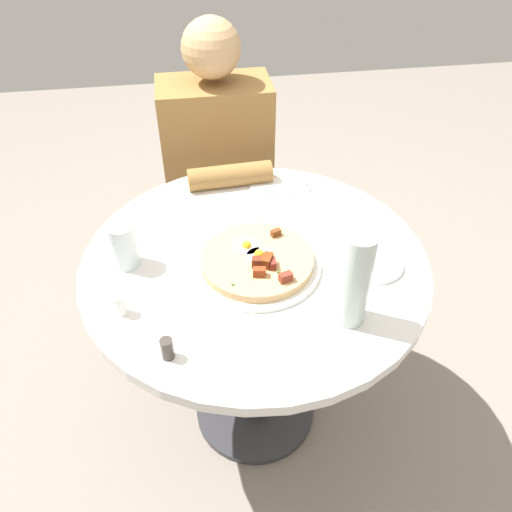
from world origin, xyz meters
TOP-DOWN VIEW (x-y plane):
  - ground_plane at (0.00, 0.00)m, footprint 6.00×6.00m
  - dining_table at (0.00, 0.00)m, footprint 0.91×0.91m
  - person_seated at (-0.04, 0.63)m, footprint 0.38×0.46m
  - pizza_plate at (0.00, -0.04)m, footprint 0.33×0.33m
  - breakfast_pizza at (0.00, -0.04)m, footprint 0.29×0.29m
  - bread_plate at (0.30, -0.08)m, footprint 0.15×0.15m
  - napkin at (0.13, 0.30)m, footprint 0.18×0.15m
  - fork at (0.13, 0.28)m, footprint 0.18×0.02m
  - knife at (0.12, 0.31)m, footprint 0.18×0.02m
  - water_glass at (-0.33, 0.02)m, footprint 0.07×0.07m
  - water_bottle at (0.18, -0.24)m, footprint 0.07×0.07m
  - salt_shaker at (-0.33, -0.15)m, footprint 0.03×0.03m
  - pepper_shaker at (-0.23, -0.29)m, footprint 0.03×0.03m

SIDE VIEW (x-z plane):
  - ground_plane at x=0.00m, z-range 0.00..0.00m
  - person_seated at x=-0.04m, z-range -0.06..1.07m
  - dining_table at x=0.00m, z-range 0.19..0.90m
  - napkin at x=0.13m, z-range 0.71..0.72m
  - bread_plate at x=0.30m, z-range 0.71..0.72m
  - pizza_plate at x=0.00m, z-range 0.71..0.73m
  - fork at x=0.13m, z-range 0.72..0.72m
  - knife at x=0.12m, z-range 0.72..0.72m
  - breakfast_pizza at x=0.00m, z-range 0.71..0.76m
  - pepper_shaker at x=-0.23m, z-range 0.71..0.77m
  - salt_shaker at x=-0.33m, z-range 0.71..0.77m
  - water_glass at x=-0.33m, z-range 0.71..0.84m
  - water_bottle at x=0.18m, z-range 0.71..0.96m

